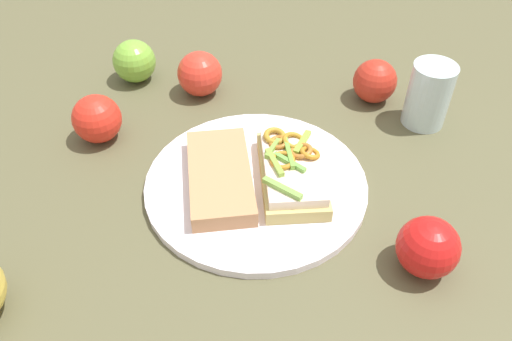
% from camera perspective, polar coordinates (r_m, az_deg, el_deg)
% --- Properties ---
extents(ground_plane, '(2.00, 2.00, 0.00)m').
position_cam_1_polar(ground_plane, '(0.70, 0.00, -1.88)').
color(ground_plane, brown).
rests_on(ground_plane, ground).
extents(plate, '(0.30, 0.30, 0.01)m').
position_cam_1_polar(plate, '(0.70, 0.00, -1.54)').
color(plate, white).
rests_on(plate, ground_plane).
extents(sandwich, '(0.17, 0.12, 0.05)m').
position_cam_1_polar(sandwich, '(0.68, 3.96, 0.21)').
color(sandwich, tan).
rests_on(sandwich, plate).
extents(bread_slice_side, '(0.18, 0.11, 0.02)m').
position_cam_1_polar(bread_slice_side, '(0.68, -4.01, -0.66)').
color(bread_slice_side, tan).
rests_on(bread_slice_side, plate).
extents(apple_0, '(0.08, 0.08, 0.07)m').
position_cam_1_polar(apple_0, '(0.86, -6.24, 10.61)').
color(apple_0, red).
rests_on(apple_0, ground_plane).
extents(apple_1, '(0.08, 0.08, 0.07)m').
position_cam_1_polar(apple_1, '(0.91, -13.34, 11.71)').
color(apple_1, '#76B43A').
rests_on(apple_1, ground_plane).
extents(apple_2, '(0.09, 0.09, 0.07)m').
position_cam_1_polar(apple_2, '(0.86, 13.04, 9.62)').
color(apple_2, red).
rests_on(apple_2, ground_plane).
extents(apple_3, '(0.10, 0.10, 0.07)m').
position_cam_1_polar(apple_3, '(0.79, -17.22, 5.50)').
color(apple_3, red).
rests_on(apple_3, ground_plane).
extents(apple_5, '(0.10, 0.10, 0.07)m').
position_cam_1_polar(apple_5, '(0.62, 18.52, -8.08)').
color(apple_5, red).
rests_on(apple_5, ground_plane).
extents(drinking_glass, '(0.07, 0.07, 0.10)m').
position_cam_1_polar(drinking_glass, '(0.82, 18.59, 7.95)').
color(drinking_glass, silver).
rests_on(drinking_glass, ground_plane).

